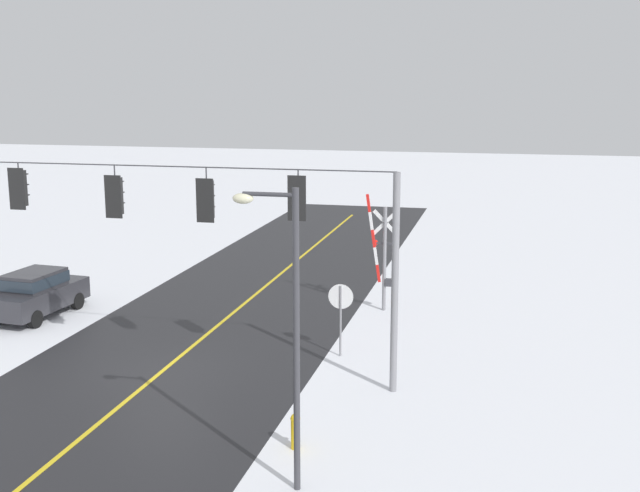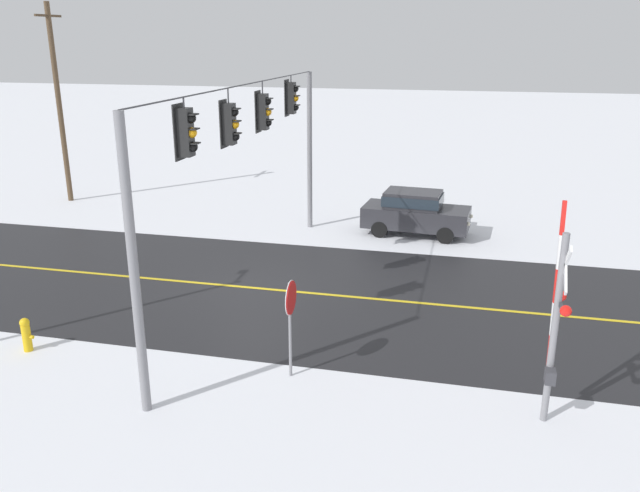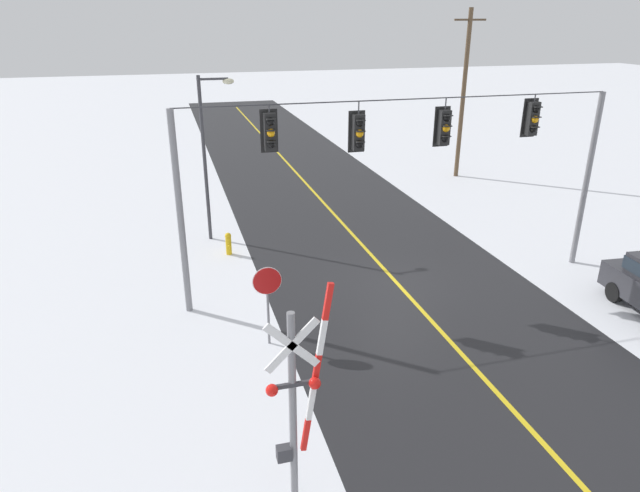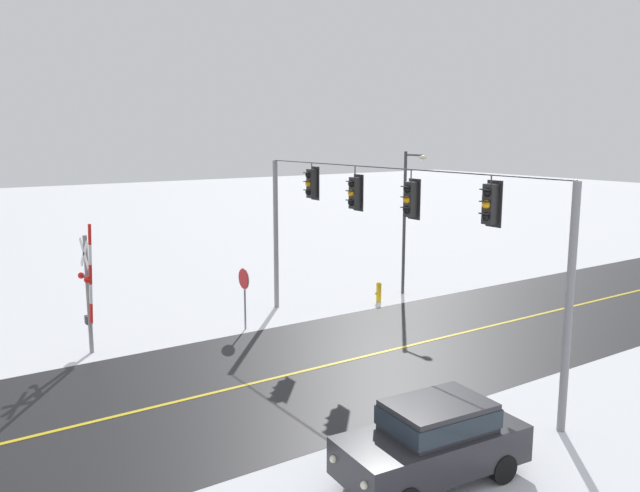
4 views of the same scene
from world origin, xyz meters
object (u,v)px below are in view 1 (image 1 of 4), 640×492
(parked_car_charcoal, at_px, (37,292))
(streetlamp_near, at_px, (286,312))
(stop_sign, at_px, (341,304))
(railroad_crossing, at_px, (383,252))
(fire_hydrant, at_px, (295,430))

(parked_car_charcoal, height_order, streetlamp_near, streetlamp_near)
(stop_sign, relative_size, parked_car_charcoal, 0.55)
(parked_car_charcoal, bearing_deg, railroad_crossing, -162.76)
(fire_hydrant, bearing_deg, stop_sign, -87.28)
(parked_car_charcoal, relative_size, fire_hydrant, 4.89)
(railroad_crossing, height_order, streetlamp_near, streetlamp_near)
(stop_sign, distance_m, fire_hydrant, 6.86)
(stop_sign, xyz_separation_m, streetlamp_near, (-0.64, 8.60, 2.20))
(parked_car_charcoal, distance_m, fire_hydrant, 14.83)
(railroad_crossing, height_order, parked_car_charcoal, railroad_crossing)
(parked_car_charcoal, height_order, fire_hydrant, parked_car_charcoal)
(streetlamp_near, height_order, fire_hydrant, streetlamp_near)
(fire_hydrant, bearing_deg, parked_car_charcoal, -34.69)
(stop_sign, height_order, parked_car_charcoal, stop_sign)
(stop_sign, xyz_separation_m, railroad_crossing, (-0.48, -5.52, 0.54))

